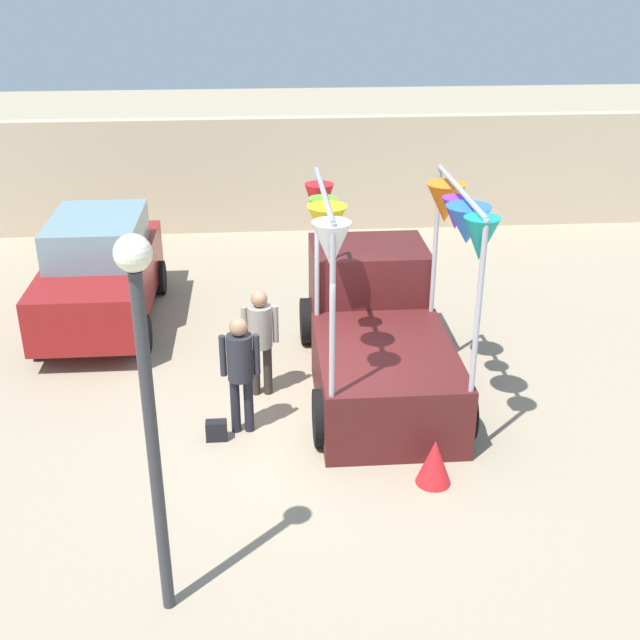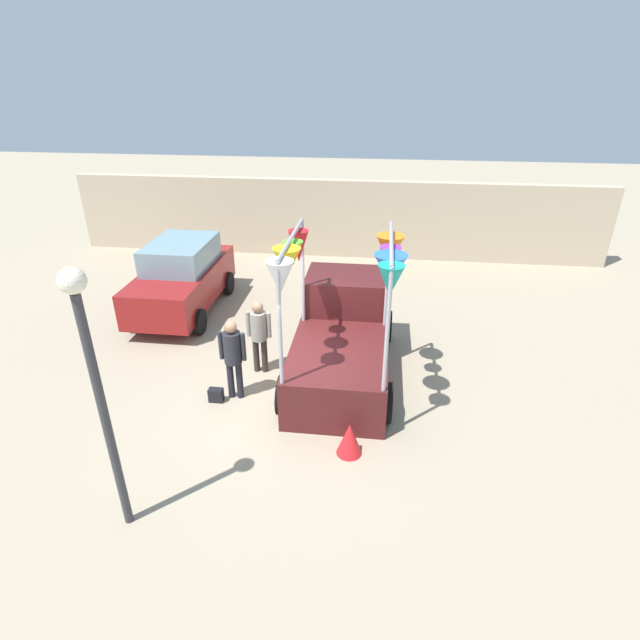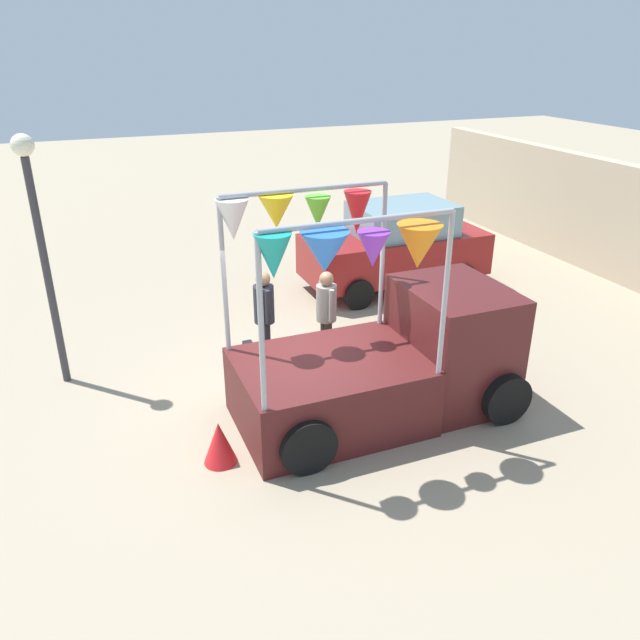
% 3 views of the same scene
% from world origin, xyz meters
% --- Properties ---
extents(ground_plane, '(60.00, 60.00, 0.00)m').
position_xyz_m(ground_plane, '(0.00, 0.00, 0.00)').
color(ground_plane, gray).
extents(vendor_truck, '(2.43, 4.07, 3.25)m').
position_xyz_m(vendor_truck, '(0.93, 1.12, 0.92)').
color(vendor_truck, '#4C1919').
rests_on(vendor_truck, ground).
extents(parked_car, '(1.88, 4.00, 1.88)m').
position_xyz_m(parked_car, '(-3.54, 3.58, 0.94)').
color(parked_car, maroon).
rests_on(parked_car, ground).
extents(person_customer, '(0.53, 0.34, 1.68)m').
position_xyz_m(person_customer, '(-1.08, -0.20, 1.02)').
color(person_customer, black).
rests_on(person_customer, ground).
extents(person_vendor, '(0.53, 0.34, 1.64)m').
position_xyz_m(person_vendor, '(-0.81, 0.79, 0.99)').
color(person_vendor, '#2D2823').
rests_on(person_vendor, ground).
extents(handbag, '(0.28, 0.16, 0.28)m').
position_xyz_m(handbag, '(-1.43, -0.40, 0.14)').
color(handbag, black).
rests_on(handbag, ground).
extents(street_lamp, '(0.32, 0.32, 3.91)m').
position_xyz_m(street_lamp, '(-1.79, -3.39, 2.55)').
color(street_lamp, '#333338').
rests_on(street_lamp, ground).
extents(brick_boundary_wall, '(18.00, 0.36, 2.60)m').
position_xyz_m(brick_boundary_wall, '(0.00, 8.55, 1.30)').
color(brick_boundary_wall, tan).
rests_on(brick_boundary_wall, ground).
extents(folded_kite_bundle_crimson, '(0.59, 0.59, 0.60)m').
position_xyz_m(folded_kite_bundle_crimson, '(1.27, -1.57, 0.30)').
color(folded_kite_bundle_crimson, red).
rests_on(folded_kite_bundle_crimson, ground).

